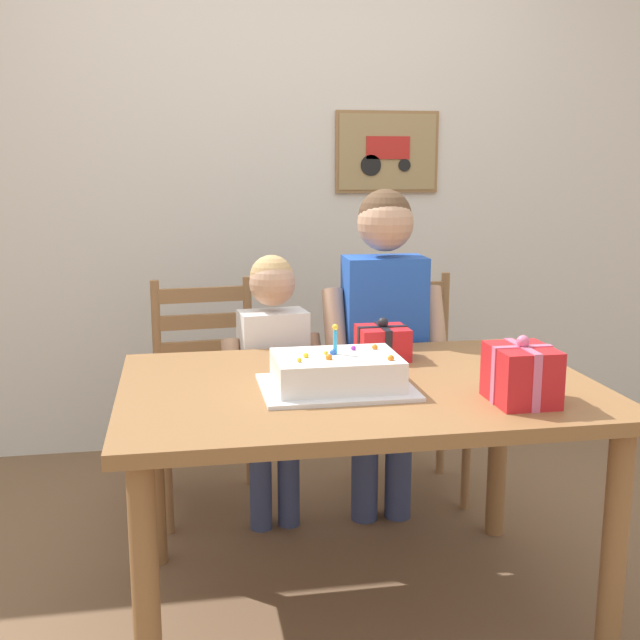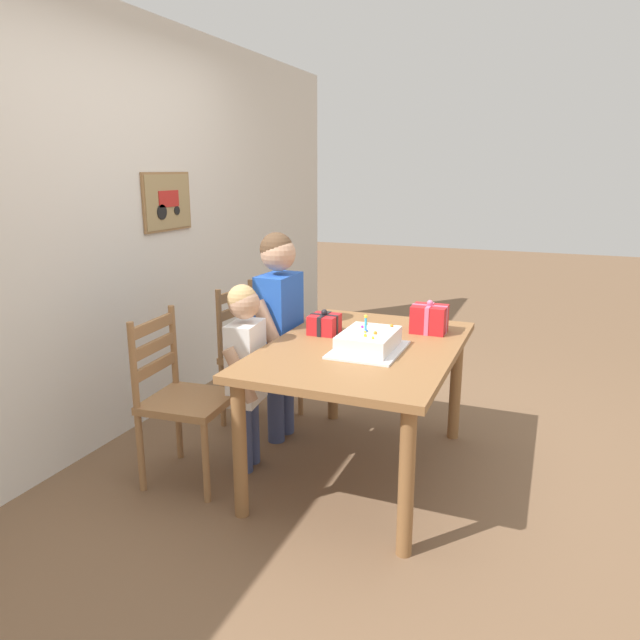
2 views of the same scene
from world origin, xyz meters
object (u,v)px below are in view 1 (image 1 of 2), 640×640
object	(u,v)px
birthday_cake	(336,373)
child_older	(384,324)
gift_box_red_large	(383,343)
chair_right	(408,384)
chair_left	(209,394)
dining_table	(359,412)
child_younger	(273,366)
gift_box_beside_cake	(521,374)

from	to	relation	value
birthday_cake	child_older	distance (m)	0.73
gift_box_red_large	chair_right	bearing A→B (deg)	65.30
chair_right	chair_left	bearing A→B (deg)	-180.00
dining_table	gift_box_red_large	bearing A→B (deg)	62.51
dining_table	child_younger	xyz separation A→B (m)	(-0.19, 0.61, -0.00)
chair_left	child_older	distance (m)	0.78
chair_left	child_older	bearing A→B (deg)	-22.26
dining_table	gift_box_red_large	size ratio (longest dim) A/B	8.36
gift_box_beside_cake	chair_left	bearing A→B (deg)	125.45
birthday_cake	chair_left	xyz separation A→B (m)	(-0.34, 0.93, -0.32)
child_older	gift_box_red_large	bearing A→B (deg)	-105.52
gift_box_beside_cake	chair_right	bearing A→B (deg)	88.75
birthday_cake	child_older	xyz separation A→B (m)	(0.32, 0.66, -0.00)
dining_table	birthday_cake	distance (m)	0.17
gift_box_red_large	child_older	size ratio (longest dim) A/B	0.13
gift_box_beside_cake	child_older	distance (m)	0.89
dining_table	gift_box_beside_cake	xyz separation A→B (m)	(0.40, -0.27, 0.17)
gift_box_beside_cake	child_younger	size ratio (longest dim) A/B	0.19
birthday_cake	child_older	bearing A→B (deg)	64.40
chair_left	chair_right	world-z (taller)	same
birthday_cake	child_younger	xyz separation A→B (m)	(-0.11, 0.66, -0.14)
dining_table	chair_left	size ratio (longest dim) A/B	1.55
birthday_cake	child_younger	distance (m)	0.69
child_younger	child_older	bearing A→B (deg)	-0.07
gift_box_red_large	child_younger	size ratio (longest dim) A/B	0.16
dining_table	child_older	distance (m)	0.67
birthday_cake	chair_left	size ratio (longest dim) A/B	0.48
dining_table	birthday_cake	size ratio (longest dim) A/B	3.23
dining_table	gift_box_red_large	xyz separation A→B (m)	(0.15, 0.28, 0.15)
gift_box_beside_cake	chair_left	xyz separation A→B (m)	(-0.82, 1.15, -0.35)
birthday_cake	chair_left	distance (m)	1.04
dining_table	child_younger	size ratio (longest dim) A/B	1.34
birthday_cake	child_younger	world-z (taller)	child_younger
chair_right	gift_box_beside_cake	bearing A→B (deg)	-91.25
gift_box_red_large	chair_left	bearing A→B (deg)	133.51
gift_box_beside_cake	gift_box_red_large	bearing A→B (deg)	114.43
chair_left	birthday_cake	bearing A→B (deg)	-69.96
child_younger	chair_right	bearing A→B (deg)	23.87
gift_box_red_large	birthday_cake	bearing A→B (deg)	-124.05
child_older	chair_right	bearing A→B (deg)	55.71
child_older	birthday_cake	bearing A→B (deg)	-115.60
dining_table	chair_left	world-z (taller)	chair_left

